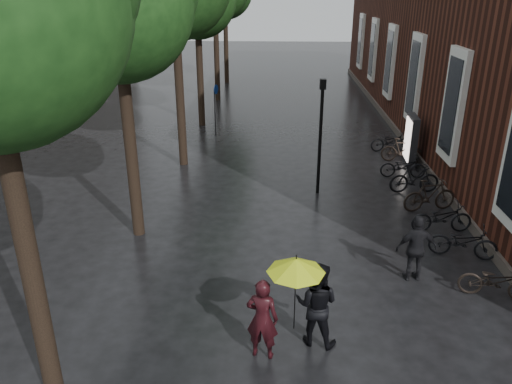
# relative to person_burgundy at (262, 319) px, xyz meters

# --- Properties ---
(person_burgundy) EXTENTS (0.68, 0.51, 1.67)m
(person_burgundy) POSITION_rel_person_burgundy_xyz_m (0.00, 0.00, 0.00)
(person_burgundy) COLOR black
(person_burgundy) RESTS_ON ground
(person_black) EXTENTS (1.01, 0.87, 1.76)m
(person_black) POSITION_rel_person_burgundy_xyz_m (1.03, 0.45, 0.04)
(person_black) COLOR black
(person_black) RESTS_ON ground
(lime_umbrella) EXTENTS (1.08, 1.08, 1.59)m
(lime_umbrella) POSITION_rel_person_burgundy_xyz_m (0.60, 0.14, 1.08)
(lime_umbrella) COLOR black
(lime_umbrella) RESTS_ON ground
(pedestrian_walking) EXTENTS (1.01, 0.51, 1.66)m
(pedestrian_walking) POSITION_rel_person_burgundy_xyz_m (3.53, 2.86, -0.01)
(pedestrian_walking) COLOR black
(pedestrian_walking) RESTS_ON ground
(parked_bicycles) EXTENTS (2.04, 11.61, 1.05)m
(parked_bicycles) POSITION_rel_person_burgundy_xyz_m (5.00, 7.58, -0.37)
(parked_bicycles) COLOR black
(parked_bicycles) RESTS_ON ground
(ad_lightbox) EXTENTS (0.30, 1.29, 1.94)m
(ad_lightbox) POSITION_rel_person_burgundy_xyz_m (5.41, 11.34, 0.14)
(ad_lightbox) COLOR black
(ad_lightbox) RESTS_ON ground
(lamp_post) EXTENTS (0.20, 0.20, 3.85)m
(lamp_post) POSITION_rel_person_burgundy_xyz_m (1.61, 8.17, 1.50)
(lamp_post) COLOR black
(lamp_post) RESTS_ON ground
(cycle_sign) EXTENTS (0.13, 0.44, 2.40)m
(cycle_sign) POSITION_rel_person_burgundy_xyz_m (-2.69, 15.01, 0.75)
(cycle_sign) COLOR #262628
(cycle_sign) RESTS_ON ground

